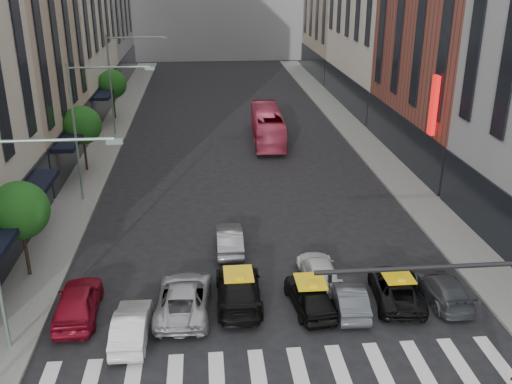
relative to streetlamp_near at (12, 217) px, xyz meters
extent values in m
cube|color=slate|center=(-1.46, 26.00, -5.83)|extent=(3.00, 96.00, 0.15)
cube|color=slate|center=(21.54, 26.00, -5.83)|extent=(3.00, 96.00, 0.15)
cube|color=tan|center=(-6.96, 24.00, 6.10)|extent=(8.00, 16.00, 24.00)
cylinder|color=black|center=(-1.76, 6.00, -4.18)|extent=(0.18, 0.18, 3.15)
sphere|color=#134213|center=(-1.76, 6.00, -2.24)|extent=(2.88, 2.88, 2.88)
cylinder|color=black|center=(-1.76, 22.00, -4.18)|extent=(0.18, 0.18, 3.15)
sphere|color=#134213|center=(-1.76, 22.00, -2.24)|extent=(2.88, 2.88, 2.88)
cylinder|color=black|center=(-1.76, 38.00, -4.18)|extent=(0.18, 0.18, 3.15)
sphere|color=#134213|center=(-1.76, 38.00, -2.24)|extent=(2.88, 2.88, 2.88)
cylinder|color=gray|center=(1.54, 0.00, 2.95)|extent=(5.00, 0.12, 0.12)
cube|color=gray|center=(4.04, 0.00, 2.85)|extent=(0.60, 0.25, 0.18)
cylinder|color=gray|center=(-0.96, 16.00, -1.25)|extent=(0.16, 0.16, 9.00)
cylinder|color=gray|center=(1.54, 16.00, 2.95)|extent=(5.00, 0.12, 0.12)
cube|color=gray|center=(4.04, 16.00, 2.85)|extent=(0.60, 0.25, 0.18)
cylinder|color=gray|center=(-0.96, 32.00, -1.25)|extent=(0.16, 0.16, 9.00)
cylinder|color=gray|center=(1.54, 32.00, 2.95)|extent=(5.00, 0.12, 0.12)
cube|color=gray|center=(4.04, 32.00, 2.85)|extent=(0.60, 0.25, 0.18)
cylinder|color=black|center=(15.54, -5.00, -0.10)|extent=(10.00, 0.16, 0.16)
imported|color=black|center=(11.04, -5.00, -0.60)|extent=(0.13, 0.16, 0.80)
cube|color=red|center=(22.64, 16.00, 0.10)|extent=(0.30, 0.70, 4.00)
imported|color=maroon|center=(1.42, 2.14, -5.14)|extent=(1.97, 4.57, 1.53)
imported|color=silver|center=(3.97, 0.24, -5.25)|extent=(1.46, 4.01, 1.31)
imported|color=#A7A6AC|center=(6.10, 2.15, -5.19)|extent=(2.66, 5.28, 1.43)
imported|color=black|center=(8.63, 2.65, -5.16)|extent=(2.17, 5.15, 1.48)
imported|color=black|center=(11.84, 1.81, -5.21)|extent=(2.11, 4.26, 1.40)
imported|color=#404348|center=(13.59, 1.64, -5.27)|extent=(1.54, 3.94, 1.28)
imported|color=black|center=(15.99, 2.16, -5.27)|extent=(2.66, 4.81, 1.27)
imported|color=#3C3F43|center=(18.17, 1.98, -5.28)|extent=(1.81, 4.30, 1.24)
imported|color=gray|center=(8.47, 7.98, -5.24)|extent=(1.43, 4.05, 1.33)
imported|color=white|center=(12.71, 4.21, -5.29)|extent=(1.73, 4.22, 1.22)
imported|color=#C83A5B|center=(12.91, 28.79, -4.44)|extent=(2.87, 10.57, 2.92)
camera|label=1|loc=(7.29, -20.26, 8.74)|focal=40.00mm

